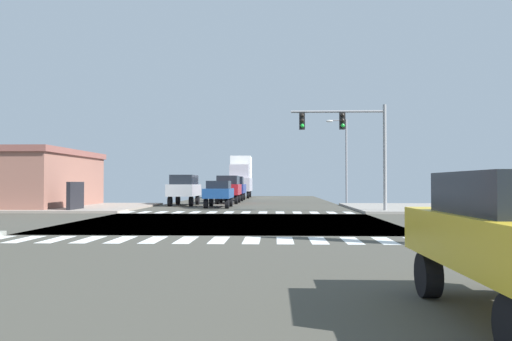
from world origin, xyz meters
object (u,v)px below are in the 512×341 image
object	(u,v)px
suv_farside_2	(184,187)
sedan_crossing_1	(219,192)
pickup_outer_1	(235,187)
suv_trailing_4	(228,187)
box_truck_middle_1	(241,176)
street_lamp	(343,152)
traffic_signal_mast	(348,133)

from	to	relation	value
suv_farside_2	sedan_crossing_1	distance (m)	4.32
pickup_outer_1	suv_trailing_4	bearing A→B (deg)	90.00
suv_farside_2	box_truck_middle_1	distance (m)	20.76
suv_farside_2	sedan_crossing_1	size ratio (longest dim) A/B	1.07
pickup_outer_1	street_lamp	bearing A→B (deg)	144.89
box_truck_middle_1	pickup_outer_1	distance (m)	9.45
sedan_crossing_1	street_lamp	bearing A→B (deg)	-142.67
street_lamp	box_truck_middle_1	distance (m)	18.97
traffic_signal_mast	suv_farside_2	xyz separation A→B (m)	(-11.26, 8.89, -3.26)
street_lamp	suv_farside_2	world-z (taller)	street_lamp
street_lamp	suv_trailing_4	bearing A→B (deg)	179.79
traffic_signal_mast	pickup_outer_1	size ratio (longest dim) A/B	1.24
sedan_crossing_1	suv_trailing_4	bearing A→B (deg)	-90.00
traffic_signal_mast	sedan_crossing_1	size ratio (longest dim) A/B	1.48
street_lamp	pickup_outer_1	bearing A→B (deg)	144.89
traffic_signal_mast	sedan_crossing_1	world-z (taller)	traffic_signal_mast
traffic_signal_mast	suv_trailing_4	bearing A→B (deg)	121.96
street_lamp	suv_farside_2	xyz separation A→B (m)	(-12.72, -4.31, -2.93)
box_truck_middle_1	suv_trailing_4	bearing A→B (deg)	90.00
street_lamp	pickup_outer_1	distance (m)	12.26
sedan_crossing_1	suv_trailing_4	world-z (taller)	suv_trailing_4
street_lamp	sedan_crossing_1	bearing A→B (deg)	-142.67
traffic_signal_mast	box_truck_middle_1	xyz separation A→B (m)	(-8.26, 29.39, -2.09)
suv_farside_2	pickup_outer_1	xyz separation A→B (m)	(3.00, 11.14, -0.10)
box_truck_middle_1	sedan_crossing_1	bearing A→B (deg)	90.00
suv_farside_2	suv_trailing_4	xyz separation A→B (m)	(3.00, 4.35, 0.00)
sedan_crossing_1	traffic_signal_mast	bearing A→B (deg)	144.97
traffic_signal_mast	street_lamp	xyz separation A→B (m)	(1.46, 13.20, -0.33)
suv_farside_2	suv_trailing_4	world-z (taller)	same
street_lamp	suv_trailing_4	world-z (taller)	street_lamp
sedan_crossing_1	pickup_outer_1	xyz separation A→B (m)	(0.00, 14.24, 0.17)
street_lamp	pickup_outer_1	world-z (taller)	street_lamp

